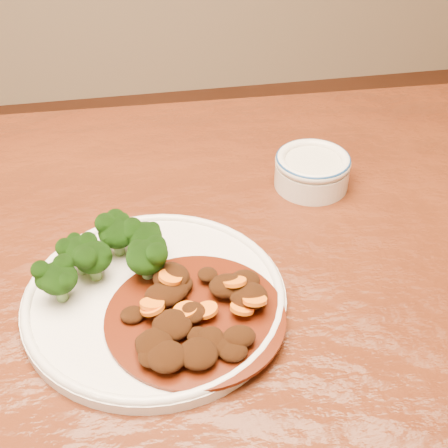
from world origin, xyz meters
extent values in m
cube|color=#4E200D|center=(0.00, 0.00, 0.73)|extent=(1.53, 0.94, 0.04)
cylinder|color=#402010|center=(0.70, 0.37, 0.35)|extent=(0.06, 0.06, 0.71)
cylinder|color=silver|center=(0.05, -0.05, 0.76)|extent=(0.31, 0.31, 0.01)
torus|color=silver|center=(0.05, -0.05, 0.76)|extent=(0.30, 0.30, 0.01)
cylinder|color=#608A47|center=(0.04, -0.02, 0.77)|extent=(0.01, 0.01, 0.02)
ellipsoid|color=black|center=(0.04, -0.02, 0.80)|extent=(0.05, 0.05, 0.04)
cylinder|color=#608A47|center=(-0.03, 0.01, 0.77)|extent=(0.01, 0.01, 0.02)
ellipsoid|color=black|center=(-0.03, 0.01, 0.80)|extent=(0.04, 0.04, 0.03)
cylinder|color=#608A47|center=(-0.02, -0.01, 0.77)|extent=(0.01, 0.01, 0.02)
ellipsoid|color=black|center=(-0.02, -0.01, 0.80)|extent=(0.05, 0.05, 0.04)
cylinder|color=#608A47|center=(0.05, 0.02, 0.77)|extent=(0.01, 0.01, 0.02)
ellipsoid|color=black|center=(0.05, 0.02, 0.80)|extent=(0.04, 0.04, 0.03)
cylinder|color=#608A47|center=(0.01, 0.03, 0.77)|extent=(0.01, 0.01, 0.02)
ellipsoid|color=black|center=(0.01, 0.03, 0.80)|extent=(0.05, 0.05, 0.04)
cylinder|color=#608A47|center=(-0.06, -0.04, 0.77)|extent=(0.01, 0.01, 0.02)
ellipsoid|color=black|center=(-0.06, -0.04, 0.80)|extent=(0.04, 0.04, 0.04)
cylinder|color=#491207|center=(0.09, -0.10, 0.77)|extent=(0.20, 0.20, 0.00)
ellipsoid|color=black|center=(0.09, -0.10, 0.78)|extent=(0.03, 0.03, 0.01)
ellipsoid|color=black|center=(0.04, -0.15, 0.78)|extent=(0.03, 0.03, 0.01)
ellipsoid|color=black|center=(0.11, -0.15, 0.77)|extent=(0.03, 0.03, 0.01)
ellipsoid|color=black|center=(0.13, -0.07, 0.78)|extent=(0.04, 0.04, 0.02)
ellipsoid|color=black|center=(0.10, -0.14, 0.78)|extent=(0.03, 0.03, 0.01)
ellipsoid|color=black|center=(0.09, -0.13, 0.77)|extent=(0.02, 0.02, 0.01)
ellipsoid|color=black|center=(0.15, -0.09, 0.78)|extent=(0.04, 0.04, 0.02)
ellipsoid|color=black|center=(0.13, -0.14, 0.78)|extent=(0.04, 0.03, 0.02)
ellipsoid|color=black|center=(0.07, -0.03, 0.78)|extent=(0.04, 0.04, 0.02)
ellipsoid|color=black|center=(0.08, -0.16, 0.78)|extent=(0.04, 0.04, 0.02)
ellipsoid|color=black|center=(0.02, -0.09, 0.77)|extent=(0.03, 0.03, 0.01)
ellipsoid|color=black|center=(0.12, -0.16, 0.77)|extent=(0.03, 0.03, 0.02)
ellipsoid|color=black|center=(0.03, -0.13, 0.77)|extent=(0.02, 0.02, 0.01)
ellipsoid|color=black|center=(0.15, -0.06, 0.78)|extent=(0.04, 0.03, 0.02)
ellipsoid|color=black|center=(0.08, -0.05, 0.78)|extent=(0.03, 0.03, 0.01)
ellipsoid|color=black|center=(0.07, -0.06, 0.78)|extent=(0.04, 0.04, 0.02)
ellipsoid|color=black|center=(0.06, -0.11, 0.78)|extent=(0.04, 0.04, 0.02)
ellipsoid|color=black|center=(0.11, -0.04, 0.78)|extent=(0.02, 0.02, 0.01)
ellipsoid|color=black|center=(0.07, -0.04, 0.78)|extent=(0.04, 0.04, 0.02)
ellipsoid|color=black|center=(0.04, -0.14, 0.78)|extent=(0.04, 0.04, 0.02)
ellipsoid|color=black|center=(0.05, -0.16, 0.78)|extent=(0.04, 0.04, 0.02)
ellipsoid|color=black|center=(0.06, -0.07, 0.78)|extent=(0.05, 0.04, 0.02)
cylinder|color=orange|center=(0.04, -0.09, 0.79)|extent=(0.03, 0.03, 0.01)
cylinder|color=orange|center=(0.04, -0.09, 0.78)|extent=(0.03, 0.03, 0.02)
cylinder|color=orange|center=(0.10, -0.10, 0.78)|extent=(0.04, 0.04, 0.01)
cylinder|color=orange|center=(0.07, -0.07, 0.78)|extent=(0.04, 0.04, 0.02)
cylinder|color=orange|center=(0.14, -0.07, 0.79)|extent=(0.04, 0.04, 0.02)
cylinder|color=orange|center=(0.08, -0.10, 0.78)|extent=(0.04, 0.04, 0.01)
cylinder|color=orange|center=(0.07, -0.05, 0.79)|extent=(0.04, 0.04, 0.01)
cylinder|color=orange|center=(0.14, -0.10, 0.78)|extent=(0.04, 0.04, 0.01)
cylinder|color=orange|center=(0.16, -0.10, 0.79)|extent=(0.04, 0.04, 0.02)
cylinder|color=silver|center=(0.30, 0.15, 0.77)|extent=(0.11, 0.11, 0.04)
cylinder|color=silver|center=(0.30, 0.15, 0.79)|extent=(0.08, 0.08, 0.01)
torus|color=silver|center=(0.30, 0.15, 0.79)|extent=(0.11, 0.11, 0.01)
torus|color=navy|center=(0.30, 0.15, 0.80)|extent=(0.11, 0.11, 0.01)
camera|label=1|loc=(0.04, -0.57, 1.28)|focal=50.00mm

